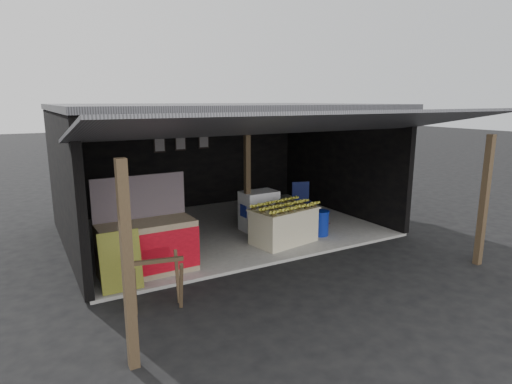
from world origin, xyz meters
TOP-DOWN VIEW (x-y plane):
  - ground at (0.00, 0.00)m, footprint 80.00×80.00m
  - concrete_slab at (0.00, 2.50)m, footprint 7.00×5.00m
  - shophouse at (0.00, 2.82)m, footprint 7.40×7.29m
  - banana_table at (0.64, 0.89)m, footprint 1.53×1.09m
  - banana_pile at (0.64, 0.89)m, footprint 1.40×0.98m
  - white_crate at (0.65, 1.97)m, footprint 0.87×0.61m
  - neighbor_stall at (-2.39, 0.69)m, footprint 1.70×0.79m
  - green_signboard at (-2.97, 0.18)m, footprint 0.66×0.24m
  - sawhorse at (-2.62, -0.64)m, footprint 0.84×0.83m
  - water_barrel at (1.66, 0.90)m, footprint 0.37×0.37m
  - plastic_chair at (2.07, 2.21)m, footprint 0.58×0.58m
  - magenta_rug at (1.68, 1.95)m, footprint 1.57×1.10m
  - picture_frames at (-0.17, 4.89)m, footprint 1.62×0.04m

SIDE VIEW (x-z plane):
  - ground at x=0.00m, z-range 0.00..0.00m
  - concrete_slab at x=0.00m, z-range 0.00..0.06m
  - magenta_rug at x=1.68m, z-range 0.06..0.07m
  - water_barrel at x=1.66m, z-range 0.06..0.61m
  - banana_table at x=0.64m, z-range 0.06..0.83m
  - sawhorse at x=-2.62m, z-range 0.11..0.91m
  - white_crate at x=0.65m, z-range 0.06..1.00m
  - green_signboard at x=-2.97m, z-range 0.07..1.04m
  - neighbor_stall at x=-2.39m, z-range -0.29..1.45m
  - plastic_chair at x=2.07m, z-range 0.15..1.12m
  - banana_pile at x=0.64m, z-range 0.83..0.98m
  - picture_frames at x=-0.17m, z-range 1.70..2.16m
  - shophouse at x=0.00m, z-range 0.59..3.61m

